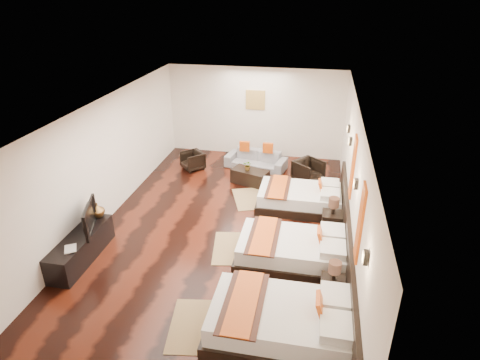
% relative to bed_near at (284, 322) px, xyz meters
% --- Properties ---
extents(floor, '(5.50, 9.50, 0.01)m').
position_rel_bed_near_xyz_m(floor, '(-1.70, 2.77, -0.31)').
color(floor, black).
rests_on(floor, ground).
extents(ceiling, '(5.50, 9.50, 0.01)m').
position_rel_bed_near_xyz_m(ceiling, '(-1.70, 2.77, 2.49)').
color(ceiling, white).
rests_on(ceiling, floor).
extents(back_wall, '(5.50, 0.01, 2.80)m').
position_rel_bed_near_xyz_m(back_wall, '(-1.70, 7.52, 1.09)').
color(back_wall, silver).
rests_on(back_wall, floor).
extents(left_wall, '(0.01, 9.50, 2.80)m').
position_rel_bed_near_xyz_m(left_wall, '(-4.45, 2.77, 1.09)').
color(left_wall, silver).
rests_on(left_wall, floor).
extents(right_wall, '(0.01, 9.50, 2.80)m').
position_rel_bed_near_xyz_m(right_wall, '(1.05, 2.77, 1.09)').
color(right_wall, silver).
rests_on(right_wall, floor).
extents(headboard_panel, '(0.08, 6.60, 0.90)m').
position_rel_bed_near_xyz_m(headboard_panel, '(1.01, 1.97, 0.14)').
color(headboard_panel, black).
rests_on(headboard_panel, floor).
extents(bed_near, '(2.34, 1.47, 0.89)m').
position_rel_bed_near_xyz_m(bed_near, '(0.00, 0.00, 0.00)').
color(bed_near, black).
rests_on(bed_near, floor).
extents(bed_mid, '(2.20, 1.38, 0.84)m').
position_rel_bed_near_xyz_m(bed_mid, '(-0.00, 1.96, -0.02)').
color(bed_mid, black).
rests_on(bed_mid, floor).
extents(bed_far, '(2.06, 1.30, 0.79)m').
position_rel_bed_near_xyz_m(bed_far, '(-0.00, 4.21, -0.04)').
color(bed_far, black).
rests_on(bed_far, floor).
extents(nightstand_a, '(0.42, 0.42, 0.82)m').
position_rel_bed_near_xyz_m(nightstand_a, '(0.75, 0.99, -0.02)').
color(nightstand_a, black).
rests_on(nightstand_a, floor).
extents(nightstand_b, '(0.44, 0.44, 0.86)m').
position_rel_bed_near_xyz_m(nightstand_b, '(0.75, 3.24, -0.00)').
color(nightstand_b, black).
rests_on(nightstand_b, floor).
extents(jute_mat_near, '(0.92, 1.30, 0.01)m').
position_rel_bed_near_xyz_m(jute_mat_near, '(-1.47, -0.06, -0.30)').
color(jute_mat_near, olive).
rests_on(jute_mat_near, floor).
extents(jute_mat_mid, '(0.93, 1.31, 0.01)m').
position_rel_bed_near_xyz_m(jute_mat_mid, '(-1.32, 2.18, -0.30)').
color(jute_mat_mid, olive).
rests_on(jute_mat_mid, floor).
extents(jute_mat_far, '(1.11, 1.38, 0.01)m').
position_rel_bed_near_xyz_m(jute_mat_far, '(-1.33, 4.41, -0.30)').
color(jute_mat_far, olive).
rests_on(jute_mat_far, floor).
extents(tv_console, '(0.50, 1.80, 0.55)m').
position_rel_bed_near_xyz_m(tv_console, '(-4.20, 1.24, -0.03)').
color(tv_console, black).
rests_on(tv_console, floor).
extents(tv, '(0.45, 0.98, 0.57)m').
position_rel_bed_near_xyz_m(tv, '(-4.15, 1.48, 0.53)').
color(tv, black).
rests_on(tv, tv_console).
extents(book, '(0.33, 0.36, 0.03)m').
position_rel_bed_near_xyz_m(book, '(-4.20, 0.74, 0.26)').
color(book, black).
rests_on(book, tv_console).
extents(figurine, '(0.32, 0.32, 0.32)m').
position_rel_bed_near_xyz_m(figurine, '(-4.20, 2.00, 0.41)').
color(figurine, brown).
rests_on(figurine, tv_console).
extents(sofa, '(1.91, 1.05, 0.53)m').
position_rel_bed_near_xyz_m(sofa, '(-1.48, 6.39, -0.04)').
color(sofa, gray).
rests_on(sofa, floor).
extents(armchair_left, '(0.84, 0.84, 0.55)m').
position_rel_bed_near_xyz_m(armchair_left, '(-3.33, 5.96, -0.03)').
color(armchair_left, black).
rests_on(armchair_left, floor).
extents(armchair_right, '(0.99, 0.98, 0.65)m').
position_rel_bed_near_xyz_m(armchair_right, '(0.11, 5.73, 0.02)').
color(armchair_right, black).
rests_on(armchair_right, floor).
extents(coffee_table, '(1.11, 0.80, 0.40)m').
position_rel_bed_near_xyz_m(coffee_table, '(-1.48, 5.34, -0.11)').
color(coffee_table, black).
rests_on(coffee_table, floor).
extents(table_plant, '(0.29, 0.27, 0.27)m').
position_rel_bed_near_xyz_m(table_plant, '(-1.53, 5.34, 0.23)').
color(table_plant, '#24541C').
rests_on(table_plant, coffee_table).
extents(orange_panel_a, '(0.04, 0.40, 1.30)m').
position_rel_bed_near_xyz_m(orange_panel_a, '(1.03, 0.87, 1.39)').
color(orange_panel_a, '#D86014').
rests_on(orange_panel_a, right_wall).
extents(orange_panel_b, '(0.04, 0.40, 1.30)m').
position_rel_bed_near_xyz_m(orange_panel_b, '(1.03, 3.07, 1.39)').
color(orange_panel_b, '#D86014').
rests_on(orange_panel_b, right_wall).
extents(sconce_near, '(0.07, 0.12, 0.18)m').
position_rel_bed_near_xyz_m(sconce_near, '(1.01, -0.23, 1.54)').
color(sconce_near, black).
rests_on(sconce_near, right_wall).
extents(sconce_mid, '(0.07, 0.12, 0.18)m').
position_rel_bed_near_xyz_m(sconce_mid, '(1.01, 1.97, 1.54)').
color(sconce_mid, black).
rests_on(sconce_mid, right_wall).
extents(sconce_far, '(0.07, 0.12, 0.18)m').
position_rel_bed_near_xyz_m(sconce_far, '(1.01, 4.17, 1.54)').
color(sconce_far, black).
rests_on(sconce_far, right_wall).
extents(sconce_lounge, '(0.07, 0.12, 0.18)m').
position_rel_bed_near_xyz_m(sconce_lounge, '(1.01, 5.07, 1.54)').
color(sconce_lounge, black).
rests_on(sconce_lounge, right_wall).
extents(gold_artwork, '(0.60, 0.04, 0.60)m').
position_rel_bed_near_xyz_m(gold_artwork, '(-1.70, 7.50, 1.49)').
color(gold_artwork, '#AD873F').
rests_on(gold_artwork, back_wall).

